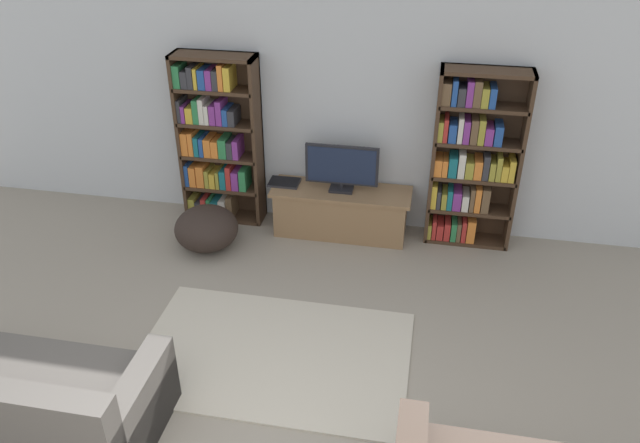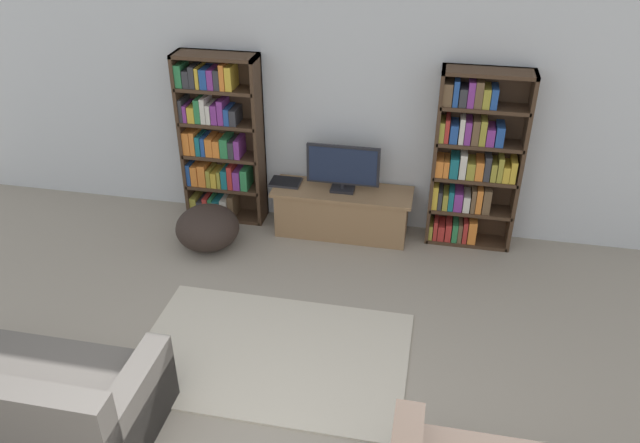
% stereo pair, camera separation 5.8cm
% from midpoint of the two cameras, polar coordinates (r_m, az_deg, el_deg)
% --- Properties ---
extents(wall_back, '(8.80, 0.06, 2.60)m').
position_cam_midpoint_polar(wall_back, '(6.34, 2.47, 10.53)').
color(wall_back, silver).
rests_on(wall_back, ground_plane).
extents(bookshelf_left, '(0.85, 0.30, 1.81)m').
position_cam_midpoint_polar(bookshelf_left, '(6.63, -9.00, 7.35)').
color(bookshelf_left, '#422D1E').
rests_on(bookshelf_left, ground_plane).
extents(bookshelf_right, '(0.85, 0.30, 1.81)m').
position_cam_midpoint_polar(bookshelf_right, '(6.27, 14.04, 5.35)').
color(bookshelf_right, '#422D1E').
rests_on(bookshelf_right, ground_plane).
extents(tv_stand, '(1.43, 0.48, 0.50)m').
position_cam_midpoint_polar(tv_stand, '(6.50, 2.29, 0.92)').
color(tv_stand, '#8E6B47').
rests_on(tv_stand, ground_plane).
extents(television, '(0.74, 0.16, 0.50)m').
position_cam_midpoint_polar(television, '(6.26, 2.38, 4.96)').
color(television, black).
rests_on(television, tv_stand).
extents(laptop, '(0.32, 0.24, 0.03)m').
position_cam_midpoint_polar(laptop, '(6.52, -2.91, 3.62)').
color(laptop, '#28282D').
rests_on(laptop, tv_stand).
extents(area_rug, '(2.16, 1.41, 0.02)m').
position_cam_midpoint_polar(area_rug, '(5.14, -4.06, -11.98)').
color(area_rug, beige).
rests_on(area_rug, ground_plane).
extents(couch_left_sectional, '(1.93, 0.95, 0.81)m').
position_cam_midpoint_polar(couch_left_sectional, '(4.87, -26.02, -14.58)').
color(couch_left_sectional, '#56514C').
rests_on(couch_left_sectional, ground_plane).
extents(beanbag_ottoman, '(0.64, 0.64, 0.44)m').
position_cam_midpoint_polar(beanbag_ottoman, '(6.39, -9.99, -0.56)').
color(beanbag_ottoman, '#2D231E').
rests_on(beanbag_ottoman, ground_plane).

